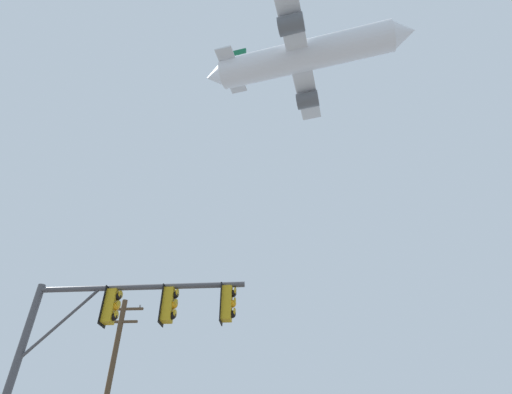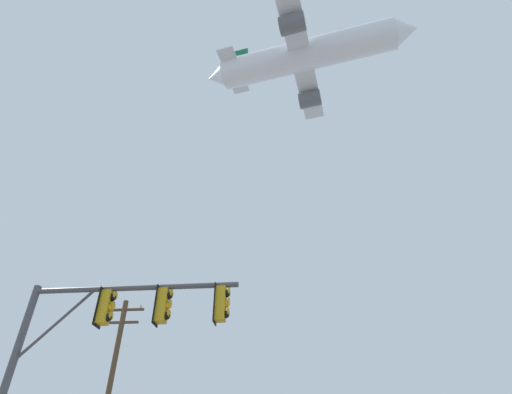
% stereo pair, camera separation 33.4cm
% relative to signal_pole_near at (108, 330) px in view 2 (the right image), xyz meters
% --- Properties ---
extents(signal_pole_near, '(5.82, 0.52, 5.73)m').
position_rel_signal_pole_near_xyz_m(signal_pole_near, '(0.00, 0.00, 0.00)').
color(signal_pole_near, '#4C4C51').
rests_on(signal_pole_near, ground).
extents(utility_pole, '(2.20, 0.28, 9.31)m').
position_rel_signal_pole_near_xyz_m(utility_pole, '(-4.17, 10.85, 0.51)').
color(utility_pole, brown).
rests_on(utility_pole, ground).
extents(airplane, '(29.93, 23.12, 8.18)m').
position_rel_signal_pole_near_xyz_m(airplane, '(9.25, 24.92, 45.55)').
color(airplane, white).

